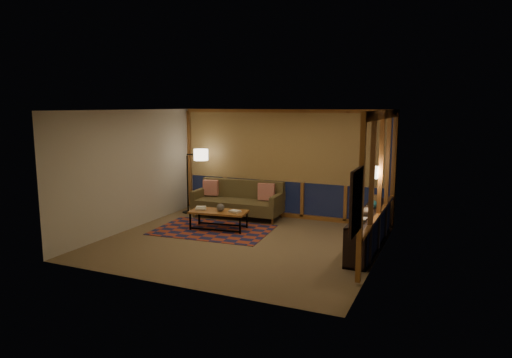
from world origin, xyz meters
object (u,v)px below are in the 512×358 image
at_px(floor_lamp, 187,181).
at_px(bookshelf, 370,229).
at_px(sofa, 238,200).
at_px(coffee_table, 219,220).

height_order(floor_lamp, bookshelf, floor_lamp).
distance_m(sofa, bookshelf, 3.64).
relative_size(coffee_table, bookshelf, 0.45).
height_order(sofa, floor_lamp, floor_lamp).
distance_m(sofa, coffee_table, 1.20).
bearing_deg(bookshelf, floor_lamp, 167.43).
bearing_deg(bookshelf, coffee_table, -179.05).
bearing_deg(sofa, floor_lamp, 178.25).
distance_m(coffee_table, bookshelf, 3.37).
height_order(sofa, bookshelf, sofa).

